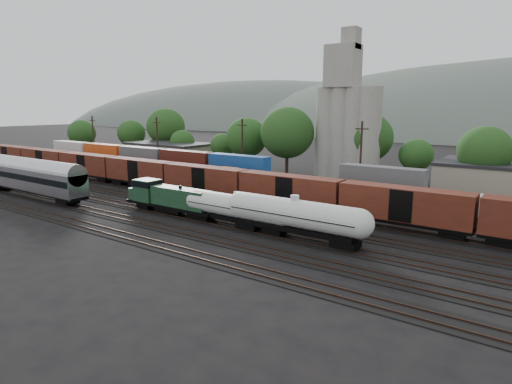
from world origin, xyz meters
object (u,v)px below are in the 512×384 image
Objects in this scene: passenger_coach at (30,175)px; green_locomotive at (166,197)px; grain_silo at (347,122)px; orange_locomotive at (246,183)px; tank_car_a at (237,208)px.

green_locomotive is at bearing 11.03° from passenger_coach.
grain_silo reaches higher than passenger_coach.
orange_locomotive is (2.35, 15.00, 0.02)m from green_locomotive.
green_locomotive is 0.93× the size of orange_locomotive.
tank_car_a is 17.88m from orange_locomotive.
passenger_coach is at bearing -126.00° from grain_silo.
tank_car_a is 0.96× the size of orange_locomotive.
tank_car_a is at bearing -83.99° from grain_silo.
passenger_coach is (-25.65, -5.00, 1.32)m from green_locomotive.
tank_car_a is 0.59× the size of passenger_coach.
orange_locomotive is at bearing 123.00° from tank_car_a.
passenger_coach is (-37.74, -5.00, 1.19)m from tank_car_a.
green_locomotive is 0.58× the size of passenger_coach.
grain_silo is at bearing 96.01° from tank_car_a.
tank_car_a reaches higher than orange_locomotive.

